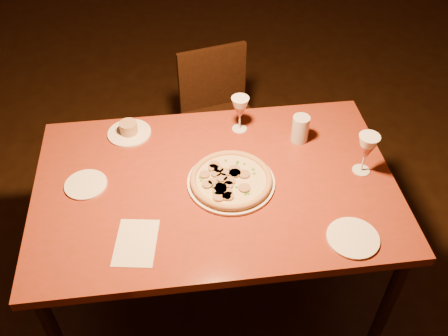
{
  "coord_description": "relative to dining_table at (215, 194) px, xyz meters",
  "views": [
    {
      "loc": [
        -0.14,
        -1.64,
        2.33
      ],
      "look_at": [
        -0.05,
        -0.11,
        0.85
      ],
      "focal_mm": 40.0,
      "sensor_mm": 36.0,
      "label": 1
    }
  ],
  "objects": [
    {
      "name": "wine_glass_far",
      "position": [
        0.13,
        0.35,
        0.16
      ],
      "size": [
        0.08,
        0.08,
        0.18
      ],
      "primitive_type": null,
      "color": "#B45B4B",
      "rests_on": "dining_table"
    },
    {
      "name": "ramekin_saucer",
      "position": [
        -0.39,
        0.34,
        0.09
      ],
      "size": [
        0.2,
        0.2,
        0.06
      ],
      "color": "white",
      "rests_on": "dining_table"
    },
    {
      "name": "side_plate_near",
      "position": [
        0.51,
        -0.33,
        0.08
      ],
      "size": [
        0.2,
        0.2,
        0.01
      ],
      "primitive_type": "cylinder",
      "color": "white",
      "rests_on": "dining_table"
    },
    {
      "name": "floor",
      "position": [
        0.09,
        0.16,
        -0.75
      ],
      "size": [
        7.0,
        7.0,
        0.0
      ],
      "primitive_type": "plane",
      "color": "black",
      "rests_on": "ground"
    },
    {
      "name": "dining_table",
      "position": [
        0.0,
        0.0,
        0.0
      ],
      "size": [
        1.59,
        1.09,
        0.82
      ],
      "rotation": [
        0.0,
        0.0,
        0.07
      ],
      "color": "maroon",
      "rests_on": "floor"
    },
    {
      "name": "side_plate_left",
      "position": [
        -0.55,
        0.01,
        0.08
      ],
      "size": [
        0.18,
        0.18,
        0.01
      ],
      "primitive_type": "cylinder",
      "color": "white",
      "rests_on": "dining_table"
    },
    {
      "name": "water_tumbler",
      "position": [
        0.4,
        0.26,
        0.14
      ],
      "size": [
        0.08,
        0.08,
        0.13
      ],
      "primitive_type": "cylinder",
      "color": "silver",
      "rests_on": "dining_table"
    },
    {
      "name": "menu_card",
      "position": [
        -0.31,
        -0.3,
        0.07
      ],
      "size": [
        0.17,
        0.24,
        0.0
      ],
      "primitive_type": "cube",
      "rotation": [
        0.0,
        0.0,
        -0.09
      ],
      "color": "silver",
      "rests_on": "dining_table"
    },
    {
      "name": "pizza_plate",
      "position": [
        0.07,
        -0.01,
        0.09
      ],
      "size": [
        0.37,
        0.37,
        0.04
      ],
      "color": "white",
      "rests_on": "dining_table"
    },
    {
      "name": "wine_glass_right",
      "position": [
        0.64,
        0.04,
        0.17
      ],
      "size": [
        0.09,
        0.09,
        0.2
      ],
      "primitive_type": null,
      "color": "#B45B4B",
      "rests_on": "dining_table"
    },
    {
      "name": "chair_far",
      "position": [
        0.06,
        0.9,
        -0.26
      ],
      "size": [
        0.52,
        0.52,
        0.86
      ],
      "rotation": [
        0.0,
        0.0,
        0.29
      ],
      "color": "black",
      "rests_on": "floor"
    }
  ]
}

